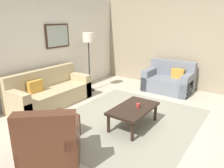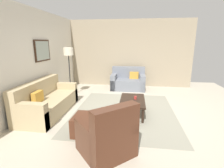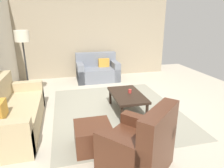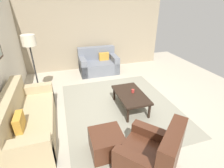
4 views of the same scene
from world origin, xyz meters
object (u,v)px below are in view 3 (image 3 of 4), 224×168
at_px(couch_loveseat, 97,71).
at_px(coffee_table, 127,96).
at_px(cup, 130,91).
at_px(lamp_standing, 23,44).
at_px(armchair_leather, 141,150).
at_px(couch_main, 9,114).
at_px(ottoman, 93,136).

distance_m(couch_loveseat, coffee_table, 2.57).
bearing_deg(coffee_table, cup, -58.85).
bearing_deg(lamp_standing, couch_loveseat, -54.91).
bearing_deg(armchair_leather, cup, -14.03).
bearing_deg(couch_main, lamp_standing, -6.41).
bearing_deg(cup, armchair_leather, 165.97).
xyz_separation_m(couch_main, couch_loveseat, (2.77, -2.11, 0.00)).
height_order(couch_main, couch_loveseat, same).
height_order(coffee_table, lamp_standing, lamp_standing).
distance_m(coffee_table, lamp_standing, 2.69).
xyz_separation_m(couch_loveseat, cup, (-2.52, -0.29, 0.15)).
height_order(ottoman, cup, cup).
relative_size(couch_loveseat, lamp_standing, 0.79).
height_order(coffee_table, cup, cup).
bearing_deg(ottoman, armchair_leather, -138.70).
distance_m(couch_loveseat, cup, 2.54).
bearing_deg(ottoman, couch_loveseat, -10.74).
bearing_deg(couch_loveseat, couch_main, 142.72).
height_order(couch_main, coffee_table, couch_main).
xyz_separation_m(couch_loveseat, armchair_leather, (-4.31, 0.15, 0.01)).
xyz_separation_m(couch_main, cup, (0.25, -2.40, 0.15)).
bearing_deg(couch_loveseat, cup, -173.32).
xyz_separation_m(cup, lamp_standing, (1.15, 2.24, 0.96)).
relative_size(couch_main, armchair_leather, 1.83).
relative_size(couch_loveseat, cup, 16.45).
relative_size(couch_main, coffee_table, 1.88).
distance_m(couch_loveseat, lamp_standing, 2.63).
relative_size(couch_loveseat, armchair_leather, 1.20).
height_order(couch_loveseat, ottoman, couch_loveseat).
bearing_deg(couch_loveseat, lamp_standing, 125.09).
bearing_deg(armchair_leather, couch_loveseat, -2.04).
height_order(couch_main, armchair_leather, armchair_leather).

